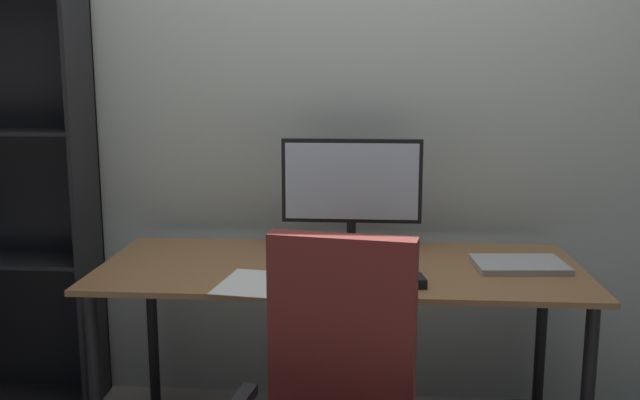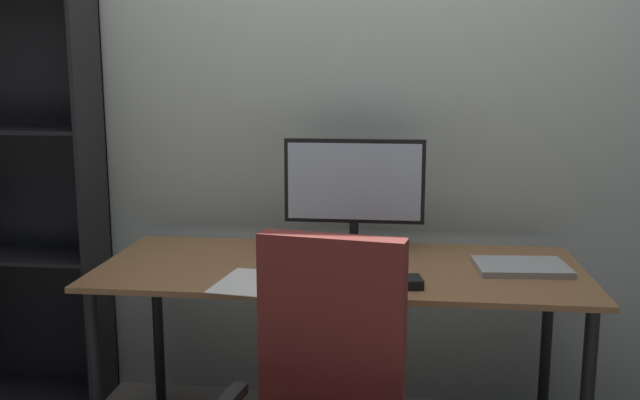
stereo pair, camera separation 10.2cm
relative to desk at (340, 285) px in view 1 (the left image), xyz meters
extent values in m
cube|color=beige|center=(0.00, 0.54, 0.64)|extent=(6.40, 0.10, 2.60)
cube|color=olive|center=(0.00, 0.00, 0.07)|extent=(1.75, 0.74, 0.02)
cylinder|color=black|center=(-0.81, -0.31, -0.30)|extent=(0.04, 0.04, 0.72)
cylinder|color=black|center=(-0.81, 0.31, -0.30)|extent=(0.04, 0.04, 0.72)
cylinder|color=black|center=(0.81, 0.31, -0.30)|extent=(0.04, 0.04, 0.72)
cylinder|color=black|center=(0.03, 0.23, 0.08)|extent=(0.20, 0.20, 0.01)
cylinder|color=black|center=(0.03, 0.23, 0.14)|extent=(0.04, 0.04, 0.10)
cube|color=black|center=(0.03, 0.23, 0.35)|extent=(0.55, 0.03, 0.33)
cube|color=silver|center=(0.03, 0.22, 0.35)|extent=(0.52, 0.01, 0.30)
cube|color=silver|center=(0.04, -0.23, 0.08)|extent=(0.29, 0.12, 0.02)
cube|color=black|center=(0.26, -0.23, 0.09)|extent=(0.07, 0.10, 0.03)
cylinder|color=#B72D28|center=(0.08, -0.01, 0.13)|extent=(0.08, 0.08, 0.10)
cube|color=#B72D28|center=(0.12, -0.01, 0.13)|extent=(0.02, 0.01, 0.06)
cube|color=#B7BABC|center=(0.65, 0.02, 0.09)|extent=(0.34, 0.25, 0.02)
cube|color=white|center=(-0.28, -0.24, 0.08)|extent=(0.25, 0.32, 0.00)
cube|color=maroon|center=(0.03, -0.68, 0.09)|extent=(0.41, 0.14, 0.52)
cube|color=black|center=(-1.08, 0.33, 0.25)|extent=(0.02, 0.28, 1.83)
cube|color=black|center=(-1.39, 0.47, 0.25)|extent=(0.64, 0.01, 1.83)
cube|color=black|center=(-1.39, 0.33, -0.66)|extent=(0.60, 0.26, 0.02)
cube|color=black|center=(-1.39, 0.33, -0.02)|extent=(0.60, 0.26, 0.02)
cube|color=black|center=(-1.39, 0.33, 0.53)|extent=(0.60, 0.26, 0.02)
camera|label=1|loc=(0.11, -2.48, 0.77)|focal=39.37mm
camera|label=2|loc=(0.21, -2.47, 0.77)|focal=39.37mm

